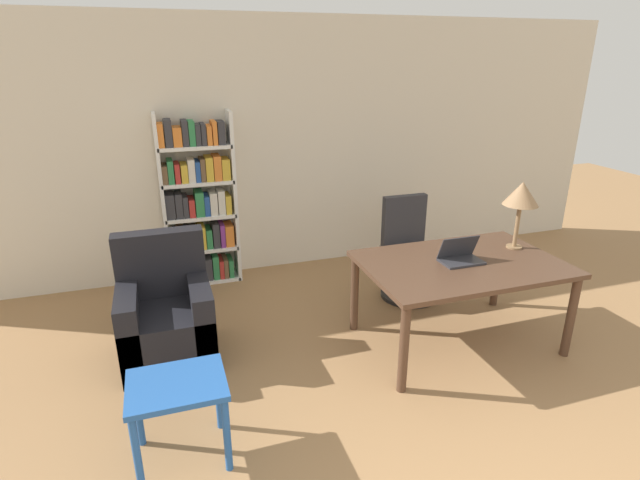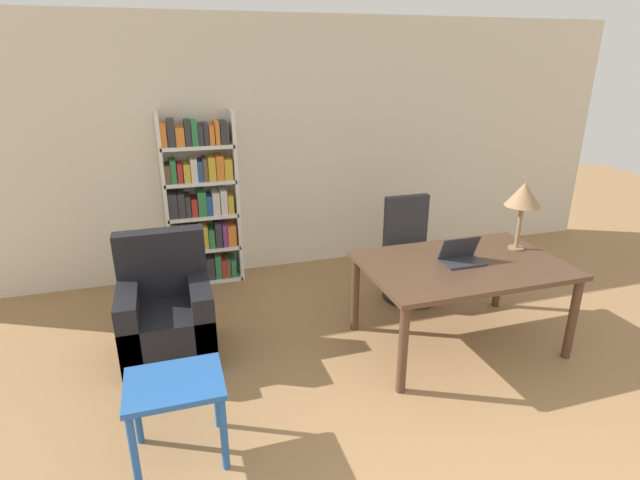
{
  "view_description": "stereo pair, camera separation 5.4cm",
  "coord_description": "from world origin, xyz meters",
  "px_view_note": "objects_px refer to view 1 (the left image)",
  "views": [
    {
      "loc": [
        -1.32,
        -0.74,
        2.3
      ],
      "look_at": [
        -0.21,
        2.62,
        0.98
      ],
      "focal_mm": 28.0,
      "sensor_mm": 36.0,
      "label": 1
    },
    {
      "loc": [
        -1.27,
        -0.75,
        2.3
      ],
      "look_at": [
        -0.21,
        2.62,
        0.98
      ],
      "focal_mm": 28.0,
      "sensor_mm": 36.0,
      "label": 2
    }
  ],
  "objects_px": {
    "table_lamp": "(521,195)",
    "desk": "(461,271)",
    "laptop": "(460,256)",
    "armchair": "(167,320)",
    "office_chair": "(408,254)",
    "side_table_blue": "(178,396)",
    "bookshelf": "(199,206)"
  },
  "relations": [
    {
      "from": "table_lamp",
      "to": "office_chair",
      "type": "xyz_separation_m",
      "value": [
        -0.57,
        0.82,
        -0.76
      ]
    },
    {
      "from": "laptop",
      "to": "side_table_blue",
      "type": "height_order",
      "value": "laptop"
    },
    {
      "from": "table_lamp",
      "to": "bookshelf",
      "type": "bearing_deg",
      "value": 144.49
    },
    {
      "from": "laptop",
      "to": "side_table_blue",
      "type": "relative_size",
      "value": 0.6
    },
    {
      "from": "desk",
      "to": "table_lamp",
      "type": "height_order",
      "value": "table_lamp"
    },
    {
      "from": "laptop",
      "to": "table_lamp",
      "type": "bearing_deg",
      "value": 11.2
    },
    {
      "from": "desk",
      "to": "table_lamp",
      "type": "distance_m",
      "value": 0.83
    },
    {
      "from": "table_lamp",
      "to": "laptop",
      "type": "bearing_deg",
      "value": -168.8
    },
    {
      "from": "table_lamp",
      "to": "side_table_blue",
      "type": "bearing_deg",
      "value": -165.3
    },
    {
      "from": "desk",
      "to": "office_chair",
      "type": "bearing_deg",
      "value": 87.94
    },
    {
      "from": "desk",
      "to": "armchair",
      "type": "xyz_separation_m",
      "value": [
        -2.31,
        0.54,
        -0.33
      ]
    },
    {
      "from": "table_lamp",
      "to": "bookshelf",
      "type": "height_order",
      "value": "bookshelf"
    },
    {
      "from": "office_chair",
      "to": "armchair",
      "type": "relative_size",
      "value": 1.01
    },
    {
      "from": "desk",
      "to": "armchair",
      "type": "height_order",
      "value": "armchair"
    },
    {
      "from": "armchair",
      "to": "desk",
      "type": "bearing_deg",
      "value": -13.15
    },
    {
      "from": "laptop",
      "to": "bookshelf",
      "type": "xyz_separation_m",
      "value": [
        -1.88,
        1.91,
        0.06
      ]
    },
    {
      "from": "table_lamp",
      "to": "office_chair",
      "type": "bearing_deg",
      "value": 125.05
    },
    {
      "from": "laptop",
      "to": "armchair",
      "type": "relative_size",
      "value": 0.34
    },
    {
      "from": "table_lamp",
      "to": "desk",
      "type": "bearing_deg",
      "value": -167.39
    },
    {
      "from": "table_lamp",
      "to": "office_chair",
      "type": "relative_size",
      "value": 0.58
    },
    {
      "from": "table_lamp",
      "to": "side_table_blue",
      "type": "relative_size",
      "value": 1.04
    },
    {
      "from": "office_chair",
      "to": "side_table_blue",
      "type": "distance_m",
      "value": 2.8
    },
    {
      "from": "laptop",
      "to": "bookshelf",
      "type": "distance_m",
      "value": 2.67
    },
    {
      "from": "desk",
      "to": "bookshelf",
      "type": "relative_size",
      "value": 0.89
    },
    {
      "from": "desk",
      "to": "office_chair",
      "type": "height_order",
      "value": "office_chair"
    },
    {
      "from": "bookshelf",
      "to": "laptop",
      "type": "bearing_deg",
      "value": -45.45
    },
    {
      "from": "table_lamp",
      "to": "bookshelf",
      "type": "relative_size",
      "value": 0.32
    },
    {
      "from": "table_lamp",
      "to": "side_table_blue",
      "type": "height_order",
      "value": "table_lamp"
    },
    {
      "from": "office_chair",
      "to": "bookshelf",
      "type": "relative_size",
      "value": 0.56
    },
    {
      "from": "laptop",
      "to": "armchair",
      "type": "distance_m",
      "value": 2.4
    },
    {
      "from": "laptop",
      "to": "bookshelf",
      "type": "height_order",
      "value": "bookshelf"
    },
    {
      "from": "laptop",
      "to": "armchair",
      "type": "xyz_separation_m",
      "value": [
        -2.3,
        0.53,
        -0.46
      ]
    }
  ]
}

